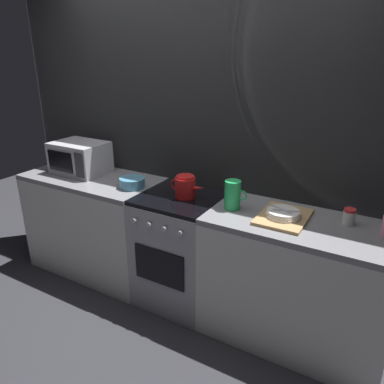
% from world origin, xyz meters
% --- Properties ---
extents(ground_plane, '(8.00, 8.00, 0.00)m').
position_xyz_m(ground_plane, '(0.00, 0.00, 0.00)').
color(ground_plane, '#2D2D33').
extents(back_wall, '(3.60, 0.05, 2.40)m').
position_xyz_m(back_wall, '(0.00, 0.32, 1.20)').
color(back_wall, gray).
rests_on(back_wall, ground_plane).
extents(counter_left, '(1.20, 0.60, 0.90)m').
position_xyz_m(counter_left, '(-0.90, 0.00, 0.45)').
color(counter_left, silver).
rests_on(counter_left, ground_plane).
extents(stove_unit, '(0.60, 0.63, 0.90)m').
position_xyz_m(stove_unit, '(-0.00, -0.00, 0.45)').
color(stove_unit, '#9E9EA3').
rests_on(stove_unit, ground_plane).
extents(counter_right, '(1.20, 0.60, 0.90)m').
position_xyz_m(counter_right, '(0.90, 0.00, 0.45)').
color(counter_right, silver).
rests_on(counter_right, ground_plane).
extents(microwave, '(0.46, 0.35, 0.27)m').
position_xyz_m(microwave, '(-1.06, 0.04, 1.04)').
color(microwave, '#B2B2B7').
rests_on(microwave, counter_left).
extents(kettle, '(0.28, 0.15, 0.17)m').
position_xyz_m(kettle, '(0.04, -0.00, 0.98)').
color(kettle, red).
rests_on(kettle, stove_unit).
extents(mixing_bowl, '(0.20, 0.20, 0.08)m').
position_xyz_m(mixing_bowl, '(-0.42, -0.04, 0.94)').
color(mixing_bowl, teal).
rests_on(mixing_bowl, counter_left).
extents(pitcher, '(0.16, 0.11, 0.20)m').
position_xyz_m(pitcher, '(0.43, -0.02, 1.00)').
color(pitcher, green).
rests_on(pitcher, counter_right).
extents(dish_pile, '(0.30, 0.40, 0.07)m').
position_xyz_m(dish_pile, '(0.78, -0.01, 0.92)').
color(dish_pile, tan).
rests_on(dish_pile, counter_right).
extents(spice_jar, '(0.08, 0.08, 0.10)m').
position_xyz_m(spice_jar, '(1.16, 0.12, 0.95)').
color(spice_jar, silver).
rests_on(spice_jar, counter_right).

